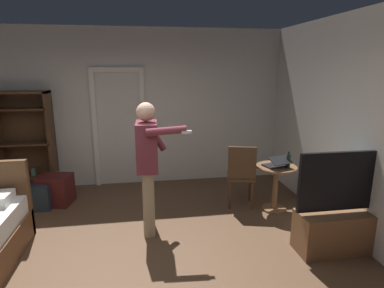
% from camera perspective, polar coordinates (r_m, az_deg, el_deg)
% --- Properties ---
extents(ground_plane, '(6.29, 6.29, 0.00)m').
position_cam_1_polar(ground_plane, '(3.82, -12.42, -20.91)').
color(ground_plane, brown).
extents(wall_back, '(5.96, 0.12, 2.81)m').
position_cam_1_polar(wall_back, '(5.96, -11.80, 6.24)').
color(wall_back, beige).
rests_on(wall_back, ground_plane).
extents(wall_right, '(0.12, 5.63, 2.81)m').
position_cam_1_polar(wall_right, '(4.18, 30.38, 1.57)').
color(wall_right, beige).
rests_on(wall_right, ground_plane).
extents(doorway_frame, '(0.93, 0.08, 2.13)m').
position_cam_1_polar(doorway_frame, '(5.91, -12.87, 4.32)').
color(doorway_frame, white).
rests_on(doorway_frame, ground_plane).
extents(bookshelf, '(0.88, 0.32, 1.76)m').
position_cam_1_polar(bookshelf, '(6.11, -27.41, 0.81)').
color(bookshelf, '#4C331E').
rests_on(bookshelf, ground_plane).
extents(tv_flatscreen, '(1.19, 0.40, 1.23)m').
position_cam_1_polar(tv_flatscreen, '(4.26, 25.12, -12.48)').
color(tv_flatscreen, brown).
rests_on(tv_flatscreen, ground_plane).
extents(side_table, '(0.61, 0.61, 0.70)m').
position_cam_1_polar(side_table, '(5.02, 14.65, -6.34)').
color(side_table, brown).
rests_on(side_table, ground_plane).
extents(laptop, '(0.40, 0.40, 0.17)m').
position_cam_1_polar(laptop, '(4.88, 14.85, -3.39)').
color(laptop, black).
rests_on(laptop, side_table).
extents(bottle_on_table, '(0.06, 0.06, 0.24)m').
position_cam_1_polar(bottle_on_table, '(4.90, 16.76, -2.83)').
color(bottle_on_table, black).
rests_on(bottle_on_table, side_table).
extents(wooden_chair, '(0.51, 0.51, 0.99)m').
position_cam_1_polar(wooden_chair, '(5.00, 8.76, -5.20)').
color(wooden_chair, '#4C331E').
rests_on(wooden_chair, ground_plane).
extents(person_blue_shirt, '(0.66, 0.61, 1.72)m').
position_cam_1_polar(person_blue_shirt, '(4.10, -7.80, -2.66)').
color(person_blue_shirt, tan).
rests_on(person_blue_shirt, ground_plane).
extents(suitcase_dark, '(0.53, 0.33, 0.40)m').
position_cam_1_polar(suitcase_dark, '(5.54, -26.27, -8.40)').
color(suitcase_dark, '#1E2D38').
rests_on(suitcase_dark, ground_plane).
extents(suitcase_small, '(0.54, 0.49, 0.47)m').
position_cam_1_polar(suitcase_small, '(5.58, -23.09, -7.52)').
color(suitcase_small, '#4C1919').
rests_on(suitcase_small, ground_plane).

